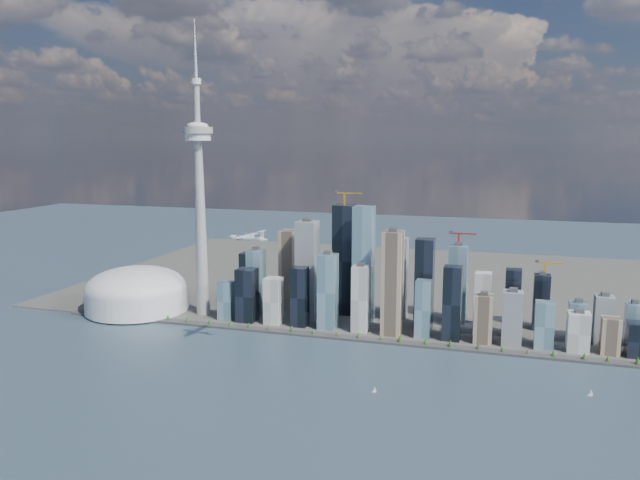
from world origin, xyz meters
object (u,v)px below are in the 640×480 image
(sailboat_west, at_px, (374,390))
(sailboat_east, at_px, (591,394))
(needle_tower, at_px, (200,194))
(airplane, at_px, (248,238))
(dome_stadium, at_px, (137,292))

(sailboat_west, relative_size, sailboat_east, 0.88)
(needle_tower, relative_size, airplane, 8.08)
(dome_stadium, xyz_separation_m, airplane, (322.02, -187.19, 152.09))
(needle_tower, xyz_separation_m, airplane, (182.02, -197.19, -44.31))
(airplane, bearing_deg, dome_stadium, 158.98)
(sailboat_west, bearing_deg, airplane, 153.18)
(airplane, relative_size, sailboat_east, 6.39)
(dome_stadium, distance_m, sailboat_west, 596.69)
(airplane, distance_m, sailboat_east, 527.61)
(needle_tower, xyz_separation_m, sailboat_east, (674.95, -198.45, -232.42))
(sailboat_east, bearing_deg, airplane, 178.48)
(sailboat_east, bearing_deg, sailboat_west, -166.96)
(needle_tower, xyz_separation_m, dome_stadium, (-140.00, -10.00, -196.40))
(needle_tower, distance_m, sailboat_west, 532.75)
(needle_tower, height_order, dome_stadium, needle_tower)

